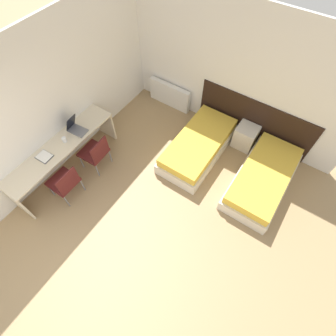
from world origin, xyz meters
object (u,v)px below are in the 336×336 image
object	(u,v)px
bed_near_window	(198,146)
laptop	(75,128)
chair_near_laptop	(95,152)
nightstand	(245,137)
chair_near_notebook	(65,182)
bed_near_door	(263,179)

from	to	relation	value
bed_near_window	laptop	bearing A→B (deg)	-144.59
bed_near_window	chair_near_laptop	world-z (taller)	chair_near_laptop
nightstand	laptop	bearing A→B (deg)	-141.35
chair_near_laptop	chair_near_notebook	bearing A→B (deg)	-92.35
bed_near_door	nightstand	world-z (taller)	nightstand
chair_near_notebook	bed_near_door	bearing A→B (deg)	37.64
bed_near_door	chair_near_laptop	distance (m)	3.24
bed_near_window	chair_near_notebook	world-z (taller)	chair_near_notebook
nightstand	chair_near_notebook	size ratio (longest dim) A/B	0.61
chair_near_laptop	laptop	world-z (taller)	laptop
nightstand	chair_near_laptop	distance (m)	3.08
nightstand	chair_near_laptop	bearing A→B (deg)	-135.57
chair_near_laptop	laptop	size ratio (longest dim) A/B	2.25
bed_near_window	nightstand	xyz separation A→B (m)	(0.71, 0.74, 0.04)
chair_near_notebook	laptop	distance (m)	1.02
bed_near_window	laptop	size ratio (longest dim) A/B	5.14
nightstand	laptop	xyz separation A→B (m)	(-2.62, -2.10, 0.58)
bed_near_window	chair_near_laptop	distance (m)	2.07
chair_near_laptop	laptop	bearing A→B (deg)	170.81
chair_near_laptop	bed_near_door	bearing A→B (deg)	23.62
bed_near_door	laptop	bearing A→B (deg)	-157.77
nightstand	laptop	world-z (taller)	laptop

